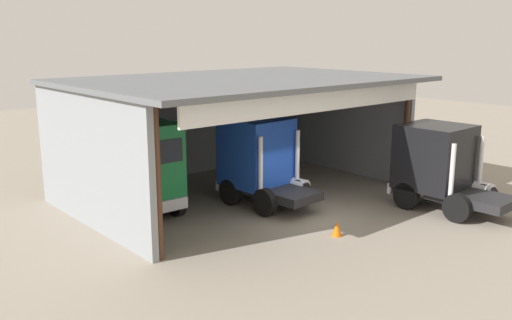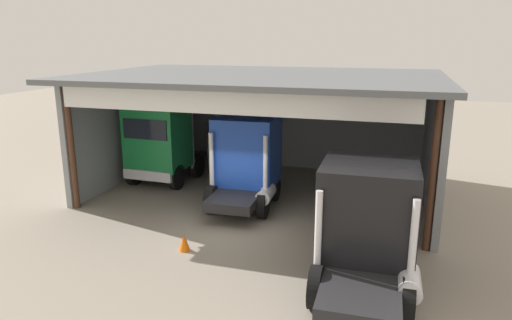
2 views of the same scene
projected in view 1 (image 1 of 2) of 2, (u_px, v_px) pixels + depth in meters
ground_plane at (308, 216)px, 21.64m from camera, size 80.00×80.00×0.00m
workshop_shed at (226, 111)px, 24.57m from camera, size 14.26×10.07×5.16m
truck_green_yard_outside at (141, 169)px, 21.10m from camera, size 2.70×4.35×3.70m
truck_blue_left_bay at (260, 159)px, 22.95m from camera, size 2.64×4.36×3.58m
truck_black_center_left_bay at (440, 164)px, 22.40m from camera, size 2.71×4.66×3.39m
oil_drum at (244, 159)px, 29.47m from camera, size 0.58×0.58×0.93m
tool_cart at (143, 179)px, 25.34m from camera, size 0.90×0.60×1.00m
traffic_cone at (337, 228)px, 19.49m from camera, size 0.36×0.36×0.56m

